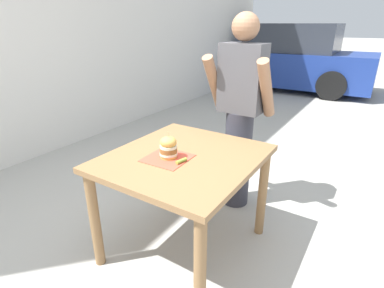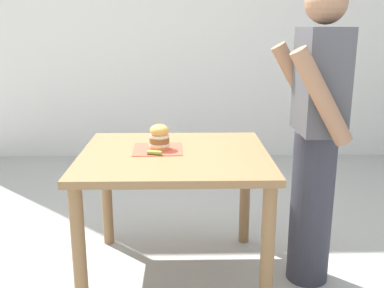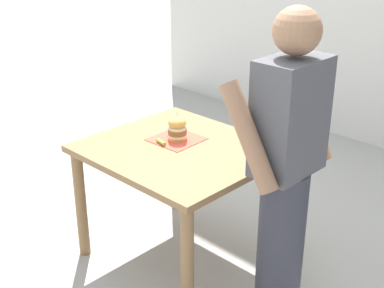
{
  "view_description": "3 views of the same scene",
  "coord_description": "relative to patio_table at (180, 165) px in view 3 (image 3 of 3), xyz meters",
  "views": [
    {
      "loc": [
        1.05,
        -1.53,
        1.6
      ],
      "look_at": [
        0.0,
        0.1,
        0.82
      ],
      "focal_mm": 28.0,
      "sensor_mm": 36.0,
      "label": 1
    },
    {
      "loc": [
        2.44,
        0.05,
        1.47
      ],
      "look_at": [
        0.0,
        0.1,
        0.82
      ],
      "focal_mm": 42.0,
      "sensor_mm": 36.0,
      "label": 2
    },
    {
      "loc": [
        2.04,
        2.07,
        2.05
      ],
      "look_at": [
        0.0,
        0.1,
        0.82
      ],
      "focal_mm": 50.0,
      "sensor_mm": 36.0,
      "label": 3
    }
  ],
  "objects": [
    {
      "name": "ground_plane",
      "position": [
        0.0,
        0.0,
        -0.65
      ],
      "size": [
        80.0,
        80.0,
        0.0
      ],
      "primitive_type": "plane",
      "color": "#ADAAA3"
    },
    {
      "name": "patio_table",
      "position": [
        0.0,
        0.0,
        0.0
      ],
      "size": [
        0.96,
        1.06,
        0.77
      ],
      "color": "olive",
      "rests_on": "ground"
    },
    {
      "name": "serving_paper",
      "position": [
        -0.07,
        -0.1,
        0.12
      ],
      "size": [
        0.29,
        0.29,
        0.0
      ],
      "primitive_type": "cube",
      "rotation": [
        0.0,
        0.0,
        0.04
      ],
      "color": "#D64C38",
      "rests_on": "patio_table"
    },
    {
      "name": "sandwich",
      "position": [
        -0.06,
        -0.09,
        0.2
      ],
      "size": [
        0.12,
        0.12,
        0.18
      ],
      "color": "gold",
      "rests_on": "serving_paper"
    },
    {
      "name": "pickle_spear",
      "position": [
        0.05,
        -0.11,
        0.14
      ],
      "size": [
        0.04,
        0.08,
        0.02
      ],
      "primitive_type": "cylinder",
      "rotation": [
        0.0,
        1.57,
        1.36
      ],
      "color": "#8EA83D",
      "rests_on": "serving_paper"
    },
    {
      "name": "diner_across_table",
      "position": [
        0.05,
        0.78,
        0.24
      ],
      "size": [
        0.55,
        0.35,
        1.69
      ],
      "color": "#33333D",
      "rests_on": "ground"
    }
  ]
}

